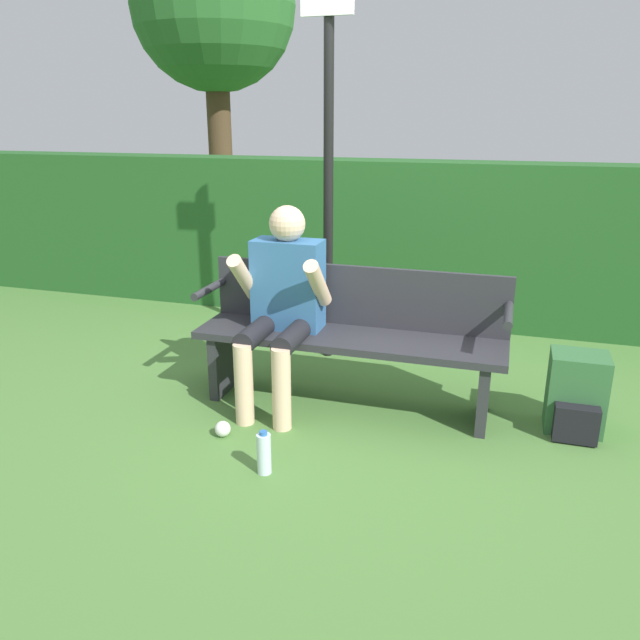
% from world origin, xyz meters
% --- Properties ---
extents(ground_plane, '(40.00, 40.00, 0.00)m').
position_xyz_m(ground_plane, '(0.00, 0.00, 0.00)').
color(ground_plane, '#4C7A38').
extents(hedge_back, '(12.00, 0.46, 1.38)m').
position_xyz_m(hedge_back, '(0.00, 1.91, 0.69)').
color(hedge_back, '#235623').
rests_on(hedge_back, ground).
extents(park_bench, '(1.90, 0.46, 0.85)m').
position_xyz_m(park_bench, '(0.00, 0.06, 0.46)').
color(park_bench, '#2D2D33').
rests_on(park_bench, ground).
extents(person_seated, '(0.56, 0.63, 1.23)m').
position_xyz_m(person_seated, '(-0.40, -0.06, 0.69)').
color(person_seated, '#336699').
rests_on(person_seated, ground).
extents(backpack, '(0.32, 0.35, 0.46)m').
position_xyz_m(backpack, '(1.34, 0.06, 0.22)').
color(backpack, '#336638').
rests_on(backpack, ground).
extents(water_bottle, '(0.07, 0.07, 0.24)m').
position_xyz_m(water_bottle, '(-0.20, -0.89, 0.11)').
color(water_bottle, silver).
rests_on(water_bottle, ground).
extents(signpost, '(0.35, 0.09, 2.63)m').
position_xyz_m(signpost, '(-0.36, 0.79, 1.46)').
color(signpost, black).
rests_on(signpost, ground).
extents(tree, '(2.25, 2.25, 4.28)m').
position_xyz_m(tree, '(-3.26, 5.08, 3.11)').
color(tree, '#4C3823').
rests_on(tree, ground).
extents(litter_crumple, '(0.09, 0.09, 0.09)m').
position_xyz_m(litter_crumple, '(-0.58, -0.61, 0.05)').
color(litter_crumple, silver).
rests_on(litter_crumple, ground).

